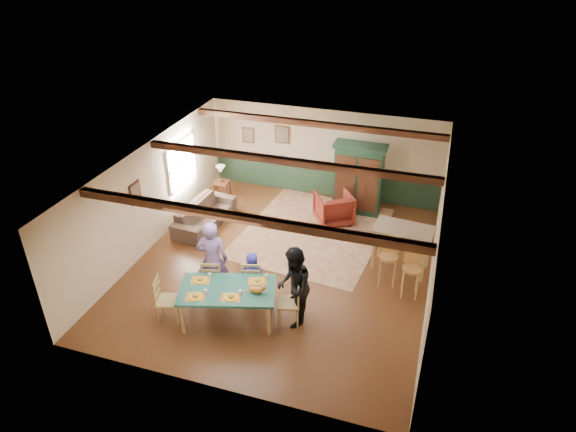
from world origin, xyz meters
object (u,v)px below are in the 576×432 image
(dining_chair_end_right, at_px, (288,302))
(person_child, at_px, (253,275))
(dining_chair_end_left, at_px, (168,299))
(person_woman, at_px, (294,287))
(counter_table, at_px, (401,249))
(bar_stool_left, at_px, (388,262))
(bar_stool_right, at_px, (411,274))
(dining_chair_far_left, at_px, (213,277))
(armchair, at_px, (334,208))
(dining_table, at_px, (228,305))
(armoire, at_px, (358,179))
(table_lamp, at_px, (221,174))
(end_table, at_px, (222,190))
(dining_chair_far_right, at_px, (252,278))
(sofa, at_px, (205,214))
(cat, at_px, (256,289))
(person_man, at_px, (212,259))

(dining_chair_end_right, distance_m, person_child, 1.20)
(dining_chair_end_left, relative_size, person_woman, 0.58)
(counter_table, height_order, bar_stool_left, bar_stool_left)
(bar_stool_right, bearing_deg, dining_chair_far_left, -167.04)
(armchair, relative_size, bar_stool_left, 0.80)
(dining_chair_end_left, height_order, counter_table, counter_table)
(dining_table, xyz_separation_m, bar_stool_right, (3.53, 2.00, 0.18))
(armchair, distance_m, counter_table, 2.67)
(bar_stool_right, bearing_deg, armoire, 113.13)
(person_woman, height_order, table_lamp, person_woman)
(counter_table, bearing_deg, armchair, 140.43)
(table_lamp, distance_m, bar_stool_left, 6.05)
(dining_chair_far_left, bearing_deg, end_table, -84.08)
(dining_chair_far_right, relative_size, armoire, 0.50)
(bar_stool_left, bearing_deg, bar_stool_right, -29.67)
(armchair, xyz_separation_m, bar_stool_left, (1.84, -2.41, 0.16))
(sofa, distance_m, end_table, 1.59)
(person_woman, distance_m, armoire, 5.12)
(dining_chair_end_right, distance_m, table_lamp, 5.91)
(person_woman, distance_m, bar_stool_right, 2.77)
(cat, distance_m, bar_stool_left, 3.26)
(dining_chair_end_right, bearing_deg, dining_table, -90.00)
(dining_chair_end_left, xyz_separation_m, person_child, (1.38, 1.30, 0.03))
(person_child, relative_size, sofa, 0.49)
(dining_chair_far_left, xyz_separation_m, armoire, (2.28, 4.85, 0.52))
(dining_table, distance_m, bar_stool_right, 4.06)
(bar_stool_right, bearing_deg, person_woman, -148.94)
(dining_chair_end_left, distance_m, person_child, 1.90)
(person_man, xyz_separation_m, person_child, (0.84, 0.24, -0.39))
(person_child, bearing_deg, bar_stool_right, -178.62)
(dining_table, relative_size, dining_chair_far_left, 1.89)
(armoire, height_order, bar_stool_left, armoire)
(dining_chair_far_right, distance_m, bar_stool_left, 3.11)
(dining_table, distance_m, end_table, 5.56)
(armoire, bearing_deg, person_woman, -92.68)
(person_child, xyz_separation_m, table_lamp, (-2.58, 4.06, 0.27))
(dining_chair_far_right, bearing_deg, sofa, -62.73)
(person_child, bearing_deg, end_table, -73.58)
(dining_chair_end_left, bearing_deg, dining_chair_end_right, -90.00)
(dining_chair_far_left, distance_m, counter_table, 4.50)
(dining_chair_end_right, bearing_deg, counter_table, 126.91)
(bar_stool_right, bearing_deg, end_table, 147.76)
(dining_chair_far_right, xyz_separation_m, sofa, (-2.42, 2.57, -0.19))
(cat, bearing_deg, dining_chair_end_right, 9.46)
(person_woman, bearing_deg, armchair, 166.18)
(bar_stool_left, bearing_deg, dining_table, -146.14)
(person_man, relative_size, cat, 4.79)
(dining_chair_end_left, distance_m, armoire, 6.51)
(table_lamp, bearing_deg, dining_chair_end_right, -52.39)
(table_lamp, xyz_separation_m, bar_stool_left, (5.38, -2.75, -0.22))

